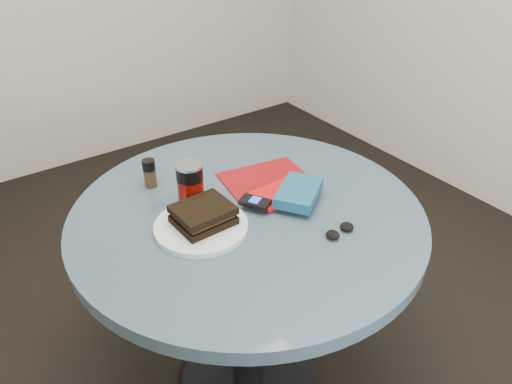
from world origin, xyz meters
TOP-DOWN VIEW (x-y plane):
  - ground at (0.00, 0.00)m, footprint 4.00×4.00m
  - table at (0.00, 0.00)m, footprint 1.00×1.00m
  - plate at (-0.15, -0.00)m, footprint 0.29×0.29m
  - sandwich at (-0.14, -0.00)m, footprint 0.15×0.13m
  - soda_can at (-0.12, 0.10)m, footprint 0.08×0.08m
  - pepper_grinder at (-0.17, 0.28)m, footprint 0.05×0.05m
  - magazine at (0.14, 0.11)m, footprint 0.29×0.23m
  - red_book at (0.11, 0.00)m, footprint 0.16×0.11m
  - novel at (0.14, -0.05)m, footprint 0.19×0.18m
  - mp3_player at (0.02, -0.01)m, footprint 0.08×0.10m
  - headphones at (0.14, -0.23)m, footprint 0.09×0.04m

SIDE VIEW (x-z plane):
  - ground at x=0.00m, z-range 0.00..0.00m
  - table at x=0.00m, z-range 0.21..0.96m
  - magazine at x=0.14m, z-range 0.75..0.75m
  - plate at x=-0.15m, z-range 0.75..0.77m
  - headphones at x=0.14m, z-range 0.75..0.77m
  - red_book at x=0.11m, z-range 0.75..0.77m
  - mp3_player at x=0.02m, z-range 0.77..0.78m
  - novel at x=0.14m, z-range 0.77..0.80m
  - sandwich at x=-0.14m, z-range 0.77..0.82m
  - pepper_grinder at x=-0.17m, z-range 0.75..0.84m
  - soda_can at x=-0.12m, z-range 0.75..0.89m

